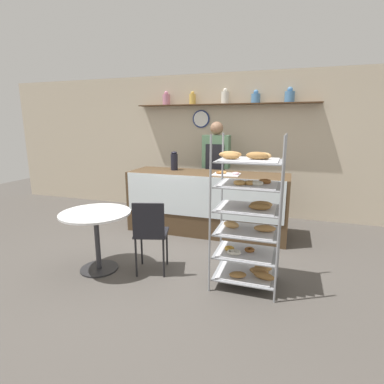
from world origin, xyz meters
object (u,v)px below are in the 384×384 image
Objects in this scene: pastry_rack at (248,218)px; donut_tray_counter at (226,174)px; person_worker at (216,167)px; cafe_table at (96,226)px; cafe_chair at (150,229)px; coffee_carafe at (174,161)px.

pastry_rack reaches higher than donut_tray_counter.
person_worker is 4.41× the size of donut_tray_counter.
donut_tray_counter is at bearing 53.17° from cafe_table.
coffee_carafe is (-0.38, 1.73, 0.59)m from cafe_chair.
cafe_table is 1.94m from coffee_carafe.
person_worker is at bearing 112.46° from pastry_rack.
cafe_table is 0.92× the size of cafe_chair.
pastry_rack is 5.25× the size of coffee_carafe.
pastry_rack is 2.35m from person_worker.
cafe_chair is at bearing -174.33° from pastry_rack.
pastry_rack is 2.00× the size of cafe_table.
pastry_rack is at bearing 6.95° from cafe_table.
pastry_rack reaches higher than cafe_chair.
donut_tray_counter is (1.22, 1.63, 0.45)m from cafe_table.
coffee_carafe reaches higher than cafe_chair.
donut_tray_counter is at bearing -65.41° from person_worker.
cafe_table is 0.67m from cafe_chair.
cafe_chair reaches higher than cafe_table.
donut_tray_counter is at bearing -12.08° from coffee_carafe.
donut_tray_counter is (0.56, 1.53, 0.45)m from cafe_chair.
pastry_rack is at bearing 169.42° from cafe_chair.
coffee_carafe is (0.28, 1.83, 0.59)m from cafe_table.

